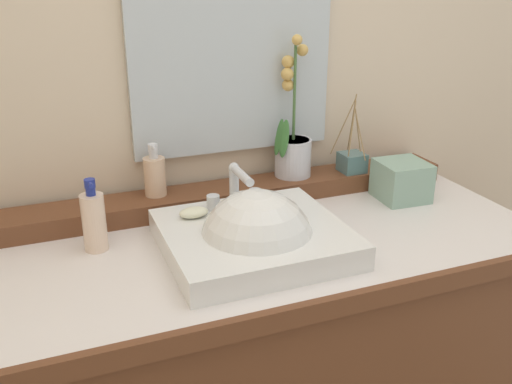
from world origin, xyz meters
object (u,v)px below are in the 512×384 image
at_px(potted_plant, 292,144).
at_px(reed_diffuser, 352,161).
at_px(lotion_bottle, 94,221).
at_px(tissue_box, 402,181).
at_px(soap_bar, 194,212).
at_px(soap_dispenser, 155,175).
at_px(sink_basin, 256,243).

relative_size(potted_plant, reed_diffuser, 1.73).
bearing_deg(lotion_bottle, tissue_box, 0.15).
distance_m(soap_bar, tissue_box, 0.61).
distance_m(soap_bar, lotion_bottle, 0.23).
bearing_deg(tissue_box, soap_bar, -176.68).
bearing_deg(tissue_box, potted_plant, 148.42).
height_order(potted_plant, lotion_bottle, potted_plant).
height_order(soap_bar, soap_dispenser, soap_dispenser).
bearing_deg(reed_diffuser, tissue_box, -55.74).
bearing_deg(soap_bar, tissue_box, 3.32).
distance_m(sink_basin, lotion_bottle, 0.37).
distance_m(potted_plant, lotion_bottle, 0.60).
distance_m(sink_basin, soap_dispenser, 0.36).
distance_m(soap_dispenser, tissue_box, 0.68).
xyz_separation_m(soap_dispenser, lotion_bottle, (-0.18, -0.16, -0.03)).
distance_m(reed_diffuser, tissue_box, 0.16).
bearing_deg(soap_dispenser, reed_diffuser, -2.86).
height_order(soap_bar, reed_diffuser, reed_diffuser).
bearing_deg(lotion_bottle, sink_basin, -23.78).
xyz_separation_m(sink_basin, lotion_bottle, (-0.34, 0.15, 0.05)).
relative_size(sink_basin, soap_bar, 5.84).
xyz_separation_m(reed_diffuser, tissue_box, (0.09, -0.13, -0.03)).
bearing_deg(sink_basin, soap_bar, 134.17).
bearing_deg(reed_diffuser, soap_bar, -162.79).
bearing_deg(lotion_bottle, soap_bar, -8.38).
xyz_separation_m(sink_basin, reed_diffuser, (0.41, 0.28, 0.06)).
bearing_deg(lotion_bottle, soap_dispenser, 41.78).
xyz_separation_m(soap_bar, tissue_box, (0.61, 0.04, -0.02)).
bearing_deg(soap_bar, potted_plant, 29.57).
height_order(soap_dispenser, reed_diffuser, reed_diffuser).
bearing_deg(reed_diffuser, lotion_bottle, -170.23).
bearing_deg(sink_basin, tissue_box, 16.88).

